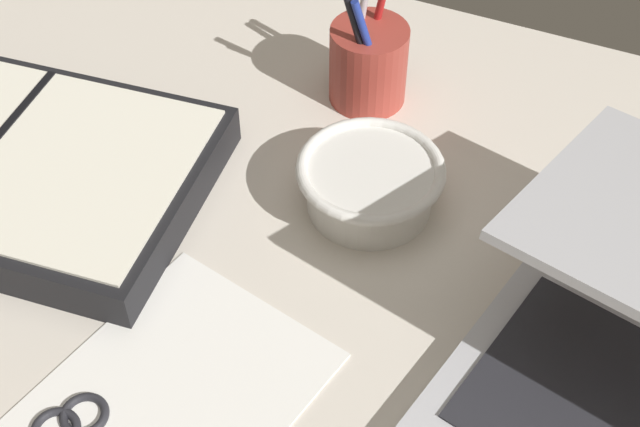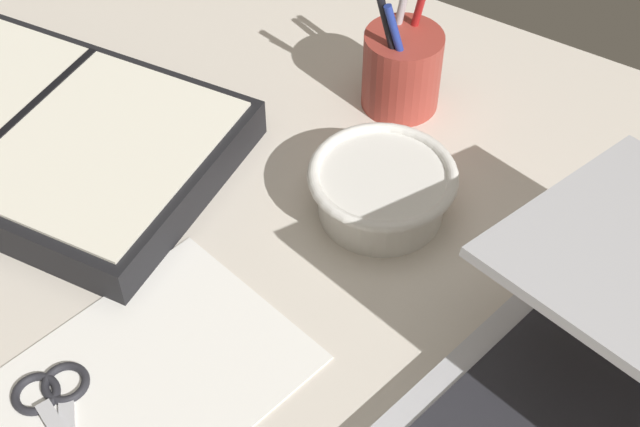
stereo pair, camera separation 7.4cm
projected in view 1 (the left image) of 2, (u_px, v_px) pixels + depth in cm
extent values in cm
cube|color=beige|center=(273.00, 329.00, 76.28)|extent=(140.00, 100.00, 2.00)
cylinder|color=silver|center=(370.00, 187.00, 83.11)|extent=(11.77, 11.77, 4.74)
torus|color=silver|center=(371.00, 169.00, 81.37)|extent=(13.85, 13.85, 1.11)
cylinder|color=#9E382D|center=(368.00, 64.00, 92.49)|extent=(8.15, 8.15, 8.63)
cylinder|color=black|center=(363.00, 50.00, 88.56)|extent=(4.78, 1.10, 13.08)
cylinder|color=#233899|center=(371.00, 54.00, 88.71)|extent=(4.08, 2.39, 12.57)
cylinder|color=#B21E1E|center=(376.00, 25.00, 91.40)|extent=(2.87, 1.00, 13.49)
cylinder|color=#B7B7BC|center=(359.00, 31.00, 91.86)|extent=(1.83, 2.06, 12.09)
cube|color=silver|center=(84.00, 169.00, 82.18)|extent=(21.03, 24.79, 0.30)
torus|color=#232328|center=(84.00, 415.00, 69.21)|extent=(3.90, 3.90, 0.70)
cube|color=white|center=(143.00, 425.00, 68.87)|extent=(24.36, 32.87, 0.16)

